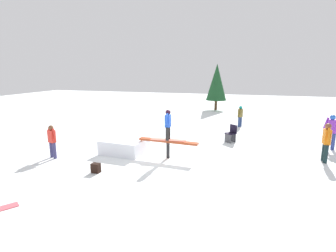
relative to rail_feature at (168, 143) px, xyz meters
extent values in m
plane|color=white|center=(0.00, 0.00, -0.65)|extent=(60.00, 60.00, 0.00)
cylinder|color=black|center=(0.00, 0.00, -0.31)|extent=(0.14, 0.14, 0.68)
cube|color=#A53F1E|center=(0.00, 0.00, 0.07)|extent=(2.54, 0.48, 0.08)
cube|color=white|center=(-2.05, 0.16, -0.34)|extent=(1.91, 1.64, 0.61)
cube|color=#DF705B|center=(0.00, 0.00, 0.13)|extent=(1.45, 0.36, 0.03)
cylinder|color=black|center=(0.01, -0.13, 0.41)|extent=(0.14, 0.14, 0.54)
cylinder|color=black|center=(-0.01, 0.13, 0.41)|extent=(0.14, 0.14, 0.54)
cube|color=blue|center=(0.00, 0.00, 0.93)|extent=(0.22, 0.34, 0.50)
cylinder|color=blue|center=(0.01, -0.20, 1.04)|extent=(0.10, 0.30, 0.46)
cylinder|color=blue|center=(-0.01, 0.20, 1.04)|extent=(0.10, 0.30, 0.46)
sphere|color=black|center=(0.00, 0.00, 1.28)|extent=(0.21, 0.21, 0.21)
cylinder|color=navy|center=(-4.47, -1.38, -0.31)|extent=(0.13, 0.13, 0.67)
cylinder|color=navy|center=(-4.70, -1.30, -0.31)|extent=(0.13, 0.13, 0.67)
cube|color=red|center=(-4.58, -1.34, 0.28)|extent=(0.36, 0.28, 0.52)
cylinder|color=red|center=(-4.40, -1.41, 0.40)|extent=(0.19, 0.13, 0.46)
cylinder|color=red|center=(-4.77, -1.28, 0.40)|extent=(0.19, 0.13, 0.46)
sphere|color=brown|center=(-4.58, -1.34, 0.64)|extent=(0.20, 0.20, 0.20)
cylinder|color=#15282A|center=(6.10, 1.18, -0.28)|extent=(0.15, 0.15, 0.74)
cylinder|color=#15282A|center=(6.10, 1.47, -0.28)|extent=(0.15, 0.15, 0.74)
cube|color=orange|center=(6.10, 1.33, 0.38)|extent=(0.23, 0.37, 0.60)
cylinder|color=orange|center=(6.10, 1.10, 0.52)|extent=(0.09, 0.25, 0.54)
cylinder|color=orange|center=(6.10, 1.56, 0.52)|extent=(0.09, 0.25, 0.54)
sphere|color=brown|center=(6.10, 1.33, 0.80)|extent=(0.24, 0.24, 0.24)
cylinder|color=navy|center=(6.92, 3.26, -0.26)|extent=(0.15, 0.15, 0.78)
cylinder|color=navy|center=(6.63, 3.29, -0.26)|extent=(0.15, 0.15, 0.78)
cube|color=purple|center=(6.78, 3.27, 0.43)|extent=(0.39, 0.26, 0.61)
cylinder|color=purple|center=(6.55, 3.30, 0.57)|extent=(0.22, 0.12, 0.54)
sphere|color=blue|center=(6.78, 3.27, 0.85)|extent=(0.23, 0.23, 0.23)
cylinder|color=navy|center=(2.64, 7.07, -0.33)|extent=(0.13, 0.13, 0.64)
cylinder|color=navy|center=(2.75, 7.29, -0.33)|extent=(0.13, 0.13, 0.64)
cube|color=brown|center=(2.69, 7.18, 0.24)|extent=(0.32, 0.37, 0.51)
cylinder|color=brown|center=(2.60, 7.00, 0.36)|extent=(0.17, 0.22, 0.46)
cylinder|color=brown|center=(2.78, 7.36, 0.36)|extent=(0.17, 0.22, 0.46)
sphere|color=#119B91|center=(2.69, 7.18, 0.60)|extent=(0.20, 0.20, 0.20)
cube|color=#3F3F44|center=(2.22, 3.09, -0.43)|extent=(0.33, 0.27, 0.44)
cube|color=#3F3F44|center=(2.44, 3.37, -0.43)|extent=(0.33, 0.27, 0.44)
cube|color=black|center=(2.33, 3.23, -0.19)|extent=(0.62, 0.62, 0.04)
cube|color=black|center=(2.46, 3.39, 0.03)|extent=(0.37, 0.30, 0.40)
cube|color=black|center=(-2.02, -2.25, -0.48)|extent=(0.31, 0.23, 0.34)
cylinder|color=#4C331E|center=(0.39, 13.98, -0.20)|extent=(0.24, 0.24, 0.91)
cone|color=#194723|center=(0.39, 13.98, 1.87)|extent=(1.82, 1.82, 3.22)
camera|label=1|loc=(2.96, -9.95, 2.95)|focal=28.00mm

